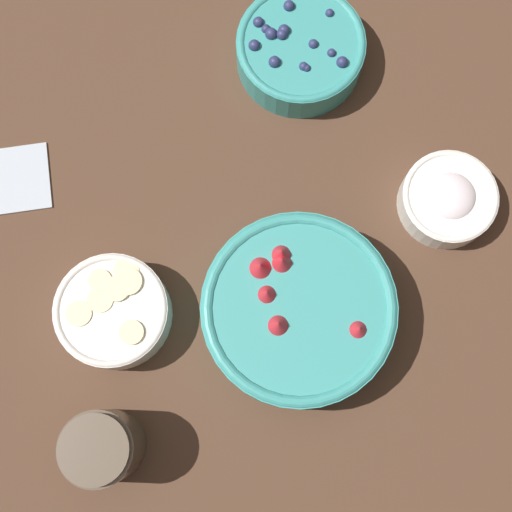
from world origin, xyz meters
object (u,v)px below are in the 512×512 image
bowl_bananas (113,311)px  jar_chocolate (103,447)px  bowl_cream (448,199)px  bowl_blueberries (300,49)px  bowl_strawberries (295,312)px

bowl_bananas → jar_chocolate: jar_chocolate is taller
bowl_cream → jar_chocolate: size_ratio=1.19×
bowl_blueberries → jar_chocolate: 0.56m
bowl_strawberries → bowl_blueberries: 0.35m
bowl_strawberries → bowl_blueberries: bowl_strawberries is taller
bowl_bananas → bowl_blueberries: bearing=-157.5°
bowl_bananas → bowl_cream: (-0.43, 0.11, -0.01)m
bowl_cream → jar_chocolate: bearing=2.1°
bowl_strawberries → bowl_bananas: size_ratio=1.69×
bowl_bananas → jar_chocolate: bearing=55.6°
bowl_strawberries → bowl_bananas: bowl_strawberries is taller
bowl_cream → bowl_bananas: bearing=-14.7°
jar_chocolate → bowl_cream: bearing=-177.9°
bowl_strawberries → bowl_cream: size_ratio=1.92×
bowl_blueberries → bowl_cream: bowl_blueberries is taller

